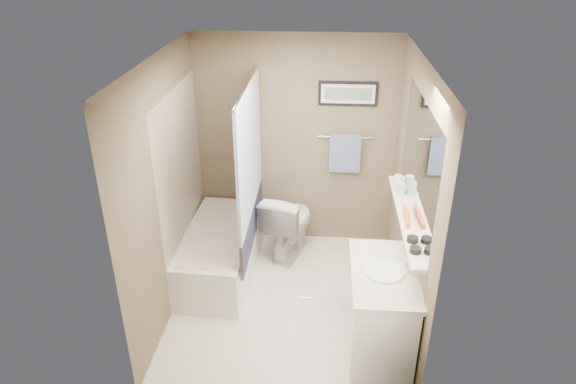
# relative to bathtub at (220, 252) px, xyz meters

# --- Properties ---
(ground) EXTENTS (2.50, 2.50, 0.00)m
(ground) POSITION_rel_bathtub_xyz_m (0.75, -0.46, -0.25)
(ground) COLOR silver
(ground) RESTS_ON ground
(ceiling) EXTENTS (2.20, 2.50, 0.04)m
(ceiling) POSITION_rel_bathtub_xyz_m (0.75, -0.46, 2.13)
(ceiling) COLOR silver
(ceiling) RESTS_ON wall_back
(wall_back) EXTENTS (2.20, 0.04, 2.40)m
(wall_back) POSITION_rel_bathtub_xyz_m (0.75, 0.77, 0.95)
(wall_back) COLOR brown
(wall_back) RESTS_ON ground
(wall_front) EXTENTS (2.20, 0.04, 2.40)m
(wall_front) POSITION_rel_bathtub_xyz_m (0.75, -1.69, 0.95)
(wall_front) COLOR brown
(wall_front) RESTS_ON ground
(wall_left) EXTENTS (0.04, 2.50, 2.40)m
(wall_left) POSITION_rel_bathtub_xyz_m (-0.33, -0.46, 0.95)
(wall_left) COLOR brown
(wall_left) RESTS_ON ground
(wall_right) EXTENTS (0.04, 2.50, 2.40)m
(wall_right) POSITION_rel_bathtub_xyz_m (1.83, -0.46, 0.95)
(wall_right) COLOR brown
(wall_right) RESTS_ON ground
(tile_surround) EXTENTS (0.02, 1.55, 2.00)m
(tile_surround) POSITION_rel_bathtub_xyz_m (-0.34, 0.04, 0.75)
(tile_surround) COLOR #C5B295
(tile_surround) RESTS_ON wall_left
(curtain_rod) EXTENTS (0.02, 1.55, 0.02)m
(curtain_rod) POSITION_rel_bathtub_xyz_m (0.35, 0.04, 1.80)
(curtain_rod) COLOR silver
(curtain_rod) RESTS_ON wall_left
(curtain_upper) EXTENTS (0.03, 1.45, 1.28)m
(curtain_upper) POSITION_rel_bathtub_xyz_m (0.35, 0.04, 1.15)
(curtain_upper) COLOR white
(curtain_upper) RESTS_ON curtain_rod
(curtain_lower) EXTENTS (0.03, 1.45, 0.36)m
(curtain_lower) POSITION_rel_bathtub_xyz_m (0.35, 0.04, 0.33)
(curtain_lower) COLOR #2E2A4F
(curtain_lower) RESTS_ON curtain_rod
(mirror) EXTENTS (0.02, 1.60, 1.00)m
(mirror) POSITION_rel_bathtub_xyz_m (1.84, -0.61, 1.37)
(mirror) COLOR silver
(mirror) RESTS_ON wall_right
(shelf) EXTENTS (0.12, 1.60, 0.03)m
(shelf) POSITION_rel_bathtub_xyz_m (1.79, -0.61, 0.85)
(shelf) COLOR silver
(shelf) RESTS_ON wall_right
(towel_bar) EXTENTS (0.60, 0.02, 0.02)m
(towel_bar) POSITION_rel_bathtub_xyz_m (1.30, 0.76, 1.05)
(towel_bar) COLOR silver
(towel_bar) RESTS_ON wall_back
(towel) EXTENTS (0.34, 0.05, 0.44)m
(towel) POSITION_rel_bathtub_xyz_m (1.30, 0.74, 0.87)
(towel) COLOR #8AA0C9
(towel) RESTS_ON towel_bar
(art_frame) EXTENTS (0.62, 0.02, 0.26)m
(art_frame) POSITION_rel_bathtub_xyz_m (1.30, 0.77, 1.53)
(art_frame) COLOR black
(art_frame) RESTS_ON wall_back
(art_mat) EXTENTS (0.56, 0.00, 0.20)m
(art_mat) POSITION_rel_bathtub_xyz_m (1.30, 0.76, 1.53)
(art_mat) COLOR white
(art_mat) RESTS_ON art_frame
(art_image) EXTENTS (0.50, 0.00, 0.13)m
(art_image) POSITION_rel_bathtub_xyz_m (1.30, 0.76, 1.53)
(art_image) COLOR #595959
(art_image) RESTS_ON art_mat
(door) EXTENTS (0.80, 0.02, 2.00)m
(door) POSITION_rel_bathtub_xyz_m (1.30, -1.70, 0.75)
(door) COLOR silver
(door) RESTS_ON wall_front
(door_handle) EXTENTS (0.10, 0.02, 0.02)m
(door_handle) POSITION_rel_bathtub_xyz_m (0.97, -1.65, 0.75)
(door_handle) COLOR silver
(door_handle) RESTS_ON door
(bathtub) EXTENTS (0.78, 1.53, 0.50)m
(bathtub) POSITION_rel_bathtub_xyz_m (0.00, 0.00, 0.00)
(bathtub) COLOR white
(bathtub) RESTS_ON ground
(tub_rim) EXTENTS (0.56, 1.36, 0.02)m
(tub_rim) POSITION_rel_bathtub_xyz_m (-0.00, 0.00, 0.25)
(tub_rim) COLOR silver
(tub_rim) RESTS_ON bathtub
(toilet) EXTENTS (0.65, 0.86, 0.78)m
(toilet) POSITION_rel_bathtub_xyz_m (0.71, 0.44, 0.14)
(toilet) COLOR silver
(toilet) RESTS_ON ground
(vanity) EXTENTS (0.54, 0.92, 0.80)m
(vanity) POSITION_rel_bathtub_xyz_m (1.60, -1.06, 0.15)
(vanity) COLOR white
(vanity) RESTS_ON ground
(countertop) EXTENTS (0.54, 0.96, 0.04)m
(countertop) POSITION_rel_bathtub_xyz_m (1.59, -1.06, 0.57)
(countertop) COLOR silver
(countertop) RESTS_ON vanity
(sink_basin) EXTENTS (0.34, 0.34, 0.01)m
(sink_basin) POSITION_rel_bathtub_xyz_m (1.58, -1.06, 0.60)
(sink_basin) COLOR white
(sink_basin) RESTS_ON countertop
(faucet_spout) EXTENTS (0.02, 0.02, 0.10)m
(faucet_spout) POSITION_rel_bathtub_xyz_m (1.78, -1.06, 0.64)
(faucet_spout) COLOR silver
(faucet_spout) RESTS_ON countertop
(faucet_knob) EXTENTS (0.05, 0.05, 0.05)m
(faucet_knob) POSITION_rel_bathtub_xyz_m (1.78, -0.96, 0.62)
(faucet_knob) COLOR white
(faucet_knob) RESTS_ON countertop
(candle_bowl_near) EXTENTS (0.09, 0.09, 0.04)m
(candle_bowl_near) POSITION_rel_bathtub_xyz_m (1.79, -1.18, 0.89)
(candle_bowl_near) COLOR black
(candle_bowl_near) RESTS_ON shelf
(candle_bowl_far) EXTENTS (0.09, 0.09, 0.04)m
(candle_bowl_far) POSITION_rel_bathtub_xyz_m (1.79, -1.03, 0.89)
(candle_bowl_far) COLOR black
(candle_bowl_far) RESTS_ON shelf
(hair_brush_front) EXTENTS (0.06, 0.22, 0.04)m
(hair_brush_front) POSITION_rel_bathtub_xyz_m (1.79, -0.72, 0.89)
(hair_brush_front) COLOR #F24C22
(hair_brush_front) RESTS_ON shelf
(hair_brush_back) EXTENTS (0.05, 0.22, 0.04)m
(hair_brush_back) POSITION_rel_bathtub_xyz_m (1.79, -0.60, 0.89)
(hair_brush_back) COLOR orange
(hair_brush_back) RESTS_ON shelf
(pink_comb) EXTENTS (0.05, 0.16, 0.01)m
(pink_comb) POSITION_rel_bathtub_xyz_m (1.79, -0.44, 0.87)
(pink_comb) COLOR pink
(pink_comb) RESTS_ON shelf
(glass_jar) EXTENTS (0.08, 0.08, 0.10)m
(glass_jar) POSITION_rel_bathtub_xyz_m (1.79, -0.01, 0.92)
(glass_jar) COLOR white
(glass_jar) RESTS_ON shelf
(soap_bottle) EXTENTS (0.09, 0.09, 0.17)m
(soap_bottle) POSITION_rel_bathtub_xyz_m (1.79, -0.18, 0.95)
(soap_bottle) COLOR #999999
(soap_bottle) RESTS_ON shelf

